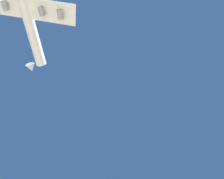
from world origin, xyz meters
name	(u,v)px	position (x,y,z in m)	size (l,w,h in m)	color
carrier_jet	(26,9)	(17.64, 97.99, 144.94)	(75.37, 59.53, 22.22)	white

